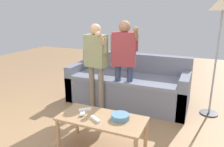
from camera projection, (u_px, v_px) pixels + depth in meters
ground_plane at (102, 139)px, 2.80m from camera, size 12.00×12.00×0.00m
couch at (128, 86)px, 3.91m from camera, size 2.10×0.86×0.85m
coffee_table at (102, 122)px, 2.50m from camera, size 1.02×0.47×0.42m
snack_bowl at (120, 117)px, 2.44m from camera, size 0.21×0.21×0.06m
game_remote_nunchuk at (82, 114)px, 2.52m from camera, size 0.06×0.09×0.05m
floor_lamp at (223, 11)px, 3.07m from camera, size 0.38×0.38×1.84m
player_left at (96, 57)px, 3.46m from camera, size 0.41×0.37×1.42m
player_center at (124, 56)px, 3.40m from camera, size 0.47×0.31×1.47m
game_remote_wand_near at (85, 109)px, 2.65m from camera, size 0.14×0.13×0.03m
game_remote_wand_far at (95, 119)px, 2.42m from camera, size 0.15×0.12×0.03m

